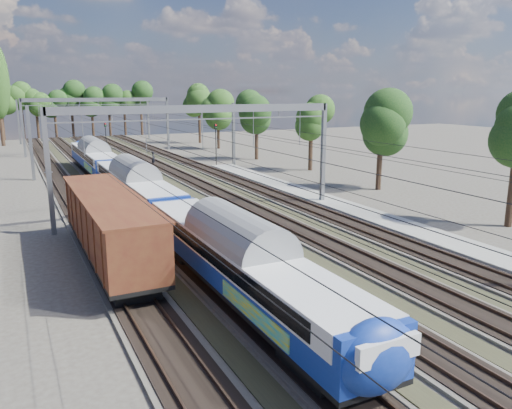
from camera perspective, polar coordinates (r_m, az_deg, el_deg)
name	(u,v)px	position (r m, az deg, el deg)	size (l,w,h in m)	color
track_bed	(155,185)	(55.07, -11.47, 2.17)	(21.00, 130.00, 0.34)	#47423A
platform	(402,226)	(38.95, 16.36, -2.42)	(3.00, 70.00, 0.30)	gray
catenary	(138,122)	(61.81, -13.33, 9.11)	(25.65, 130.00, 9.00)	slate
tree_belt	(115,101)	(104.41, -15.84, 11.27)	(40.32, 98.31, 11.66)	black
emu_train	(136,182)	(43.20, -13.56, 2.53)	(3.01, 63.58, 4.40)	black
freight_boxcar	(109,224)	(30.49, -16.44, -2.11)	(3.24, 15.65, 4.04)	black
worker	(154,159)	(70.36, -11.63, 5.16)	(0.72, 0.47, 1.96)	black
signal_near	(106,135)	(84.76, -16.79, 7.66)	(0.36, 0.34, 5.07)	black
signal_far	(216,139)	(68.63, -4.61, 7.42)	(0.36, 0.33, 5.73)	black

